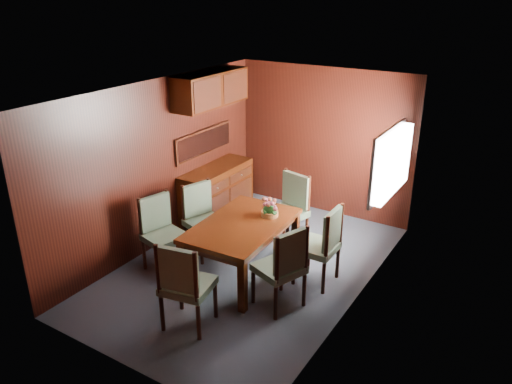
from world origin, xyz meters
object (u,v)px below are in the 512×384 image
Objects in this scene: chair_head at (184,282)px; flower_centerpiece at (270,208)px; sideboard at (217,194)px; dining_table at (242,230)px; chair_left_near at (161,229)px; chair_right_near at (284,264)px.

flower_centerpiece is (0.09, 1.66, 0.25)m from chair_head.
dining_table is at bearing -42.96° from sideboard.
chair_left_near is 4.22× the size of flower_centerpiece.
chair_head is at bearing -61.23° from sideboard.
sideboard is at bearing 73.80° from chair_right_near.
chair_right_near is 1.16m from chair_head.
chair_right_near is (1.83, 0.04, 0.02)m from chair_left_near.
chair_left_near is at bearing -146.14° from flower_centerpiece.
chair_left_near is 0.96× the size of chair_head.
chair_left_near is 1.83m from chair_right_near.
chair_head is (1.35, -2.45, 0.15)m from sideboard.
dining_table is at bearing -116.95° from flower_centerpiece.
chair_right_near is at bearing -36.76° from sideboard.
chair_right_near reaches higher than dining_table.
sideboard is at bearing 151.26° from flower_centerpiece.
chair_head reaches higher than dining_table.
chair_left_near reaches higher than sideboard.
flower_centerpiece is at bearing -28.74° from sideboard.
chair_left_near is 1.47m from flower_centerpiece.
chair_head is at bearing -88.49° from dining_table.
chair_head is (0.10, -1.29, -0.03)m from dining_table.
chair_left_near is 0.97× the size of chair_right_near.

